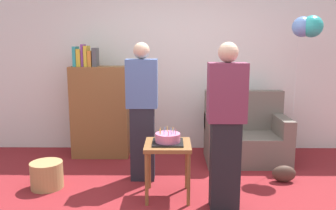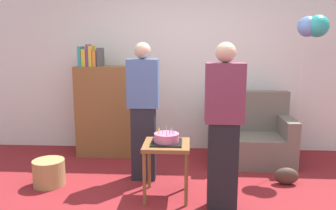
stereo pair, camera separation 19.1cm
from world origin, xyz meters
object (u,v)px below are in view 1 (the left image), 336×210
couch (246,137)px  balloon_bunch (308,27)px  person_blowing_candles (142,111)px  wicker_basket (47,175)px  handbag (284,174)px  birthday_cake (168,139)px  bookshelf (100,110)px  side_table (168,151)px  person_holding_cake (226,126)px

couch → balloon_bunch: (0.67, -0.20, 1.48)m
person_blowing_candles → wicker_basket: person_blowing_candles is taller
wicker_basket → handbag: size_ratio=1.29×
couch → birthday_cake: (-1.07, -1.16, 0.30)m
birthday_cake → couch: bearing=47.2°
couch → balloon_bunch: bearing=-16.9°
handbag → bookshelf: bearing=157.9°
side_table → person_holding_cake: (0.56, -0.25, 0.33)m
handbag → birthday_cake: bearing=-163.7°
person_holding_cake → wicker_basket: person_holding_cake is taller
wicker_basket → person_blowing_candles: bearing=14.5°
bookshelf → person_blowing_candles: bearing=-52.0°
person_blowing_candles → couch: bearing=36.2°
handbag → side_table: bearing=-163.7°
person_holding_cake → balloon_bunch: size_ratio=0.83×
side_table → handbag: (1.37, 0.40, -0.40)m
bookshelf → person_blowing_candles: person_blowing_candles is taller
bookshelf → birthday_cake: bearing=-54.0°
side_table → person_blowing_candles: person_blowing_candles is taller
person_blowing_candles → person_holding_cake: size_ratio=1.00×
couch → bookshelf: bookshelf is taller
side_table → person_holding_cake: size_ratio=0.36×
wicker_basket → balloon_bunch: bearing=13.4°
birthday_cake → person_blowing_candles: 0.61m
birthday_cake → wicker_basket: size_ratio=0.89×
bookshelf → person_holding_cake: (1.55, -1.61, 0.15)m
side_table → person_blowing_candles: 0.66m
side_table → wicker_basket: side_table is taller
wicker_basket → couch: bearing=21.2°
bookshelf → side_table: 1.69m
person_blowing_candles → balloon_bunch: balloon_bunch is taller
side_table → balloon_bunch: 2.38m
person_blowing_candles → person_holding_cake: (0.86, -0.74, 0.00)m
couch → person_blowing_candles: size_ratio=0.67×
person_holding_cake → couch: bearing=-101.4°
birthday_cake → person_holding_cake: person_holding_cake is taller
couch → person_holding_cake: (-0.51, -1.41, 0.49)m
birthday_cake → person_holding_cake: size_ratio=0.20×
side_table → wicker_basket: size_ratio=1.64×
birthday_cake → person_blowing_candles: size_ratio=0.20×
side_table → birthday_cake: (-0.00, -0.00, 0.14)m
bookshelf → balloon_bunch: size_ratio=0.82×
couch → bookshelf: size_ratio=0.69×
person_holding_cake → balloon_bunch: balloon_bunch is taller
handbag → balloon_bunch: size_ratio=0.14×
person_blowing_candles → handbag: person_blowing_candles is taller
wicker_basket → handbag: (2.74, 0.19, -0.05)m
side_table → balloon_bunch: balloon_bunch is taller
person_blowing_candles → handbag: bearing=7.2°
person_holding_cake → handbag: size_ratio=5.82×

